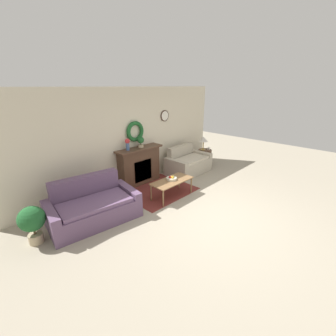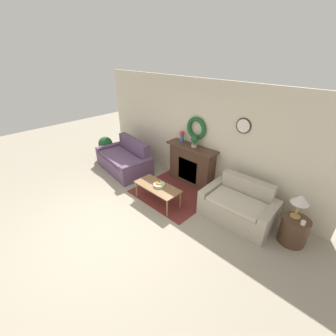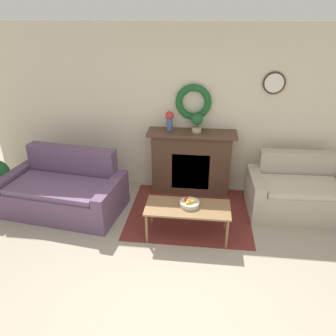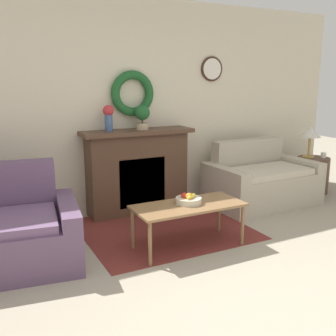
# 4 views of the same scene
# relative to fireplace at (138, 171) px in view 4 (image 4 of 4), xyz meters

# --- Properties ---
(ground_plane) EXTENTS (16.00, 16.00, 0.00)m
(ground_plane) POSITION_rel_fireplace_xyz_m (-0.09, -2.62, -0.55)
(ground_plane) COLOR #9E937F
(floor_rug) EXTENTS (1.83, 1.61, 0.01)m
(floor_rug) POSITION_rel_fireplace_xyz_m (0.02, -0.72, -0.54)
(floor_rug) COLOR maroon
(floor_rug) RESTS_ON ground_plane
(wall_back) EXTENTS (6.80, 0.17, 2.70)m
(wall_back) POSITION_rel_fireplace_xyz_m (-0.08, 0.20, 0.81)
(wall_back) COLOR beige
(wall_back) RESTS_ON ground_plane
(fireplace) EXTENTS (1.42, 0.41, 1.08)m
(fireplace) POSITION_rel_fireplace_xyz_m (0.00, 0.00, 0.00)
(fireplace) COLOR #4C3323
(fireplace) RESTS_ON ground_plane
(loveseat_right) EXTENTS (1.51, 0.92, 0.86)m
(loveseat_right) POSITION_rel_fireplace_xyz_m (1.66, -0.44, -0.24)
(loveseat_right) COLOR #B2A893
(loveseat_right) RESTS_ON ground_plane
(coffee_table) EXTENTS (1.13, 0.51, 0.46)m
(coffee_table) POSITION_rel_fireplace_xyz_m (0.02, -1.27, -0.13)
(coffee_table) COLOR olive
(coffee_table) RESTS_ON ground_plane
(fruit_bowl) EXTENTS (0.27, 0.27, 0.12)m
(fruit_bowl) POSITION_rel_fireplace_xyz_m (0.04, -1.24, -0.05)
(fruit_bowl) COLOR beige
(fruit_bowl) RESTS_ON coffee_table
(side_table_by_loveseat) EXTENTS (0.48, 0.48, 0.54)m
(side_table_by_loveseat) POSITION_rel_fireplace_xyz_m (2.76, -0.34, -0.28)
(side_table_by_loveseat) COLOR #4C3323
(side_table_by_loveseat) RESTS_ON ground_plane
(table_lamp) EXTENTS (0.31, 0.31, 0.48)m
(table_lamp) POSITION_rel_fireplace_xyz_m (2.70, -0.30, 0.37)
(table_lamp) COLOR #B28E42
(table_lamp) RESTS_ON side_table_by_loveseat
(mug) EXTENTS (0.08, 0.08, 0.08)m
(mug) POSITION_rel_fireplace_xyz_m (2.87, -0.43, 0.03)
(mug) COLOR silver
(mug) RESTS_ON side_table_by_loveseat
(vase_on_mantel_left) EXTENTS (0.13, 0.13, 0.32)m
(vase_on_mantel_left) POSITION_rel_fireplace_xyz_m (-0.36, 0.01, 0.72)
(vase_on_mantel_left) COLOR #3D5684
(vase_on_mantel_left) RESTS_ON fireplace
(potted_plant_on_mantel) EXTENTS (0.19, 0.19, 0.31)m
(potted_plant_on_mantel) POSITION_rel_fireplace_xyz_m (0.07, -0.01, 0.71)
(potted_plant_on_mantel) COLOR tan
(potted_plant_on_mantel) RESTS_ON fireplace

